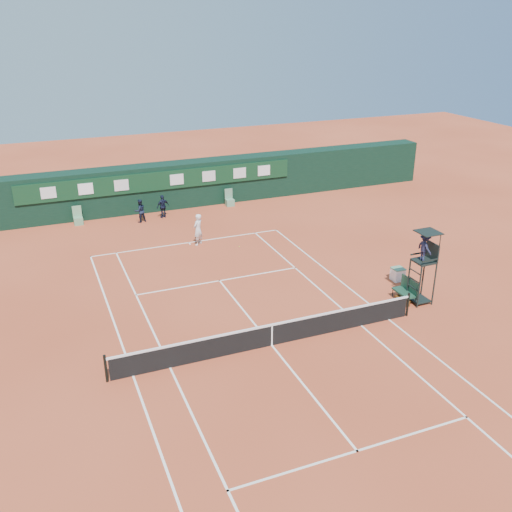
% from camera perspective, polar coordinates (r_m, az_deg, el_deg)
% --- Properties ---
extents(ground, '(90.00, 90.00, 0.00)m').
position_cam_1_polar(ground, '(22.83, 1.58, -8.92)').
color(ground, '#C24E2D').
rests_on(ground, ground).
extents(court_lines, '(11.05, 23.85, 0.01)m').
position_cam_1_polar(court_lines, '(22.82, 1.58, -8.91)').
color(court_lines, silver).
rests_on(court_lines, ground).
extents(tennis_net, '(12.90, 0.10, 1.10)m').
position_cam_1_polar(tennis_net, '(22.56, 1.59, -7.82)').
color(tennis_net, black).
rests_on(tennis_net, ground).
extents(back_wall, '(40.00, 1.65, 3.00)m').
position_cam_1_polar(back_wall, '(38.75, -9.65, 6.87)').
color(back_wall, black).
rests_on(back_wall, ground).
extents(linesman_chair_left, '(0.55, 0.50, 1.15)m').
position_cam_1_polar(linesman_chair_left, '(37.17, -17.36, 3.51)').
color(linesman_chair_left, '#5E9066').
rests_on(linesman_chair_left, ground).
extents(linesman_chair_right, '(0.55, 0.50, 1.15)m').
position_cam_1_polar(linesman_chair_right, '(39.10, -2.66, 5.50)').
color(linesman_chair_right, '#5E916C').
rests_on(linesman_chair_right, ground).
extents(umpire_chair, '(0.96, 0.95, 3.42)m').
position_cam_1_polar(umpire_chair, '(26.02, 16.52, 0.34)').
color(umpire_chair, black).
rests_on(umpire_chair, ground).
extents(player_bench, '(0.56, 1.20, 1.10)m').
position_cam_1_polar(player_bench, '(26.73, 14.83, -3.23)').
color(player_bench, '#173928').
rests_on(player_bench, ground).
extents(tennis_bag, '(0.36, 0.77, 0.28)m').
position_cam_1_polar(tennis_bag, '(26.65, 14.41, -4.36)').
color(tennis_bag, black).
rests_on(tennis_bag, ground).
extents(cooler, '(0.57, 0.57, 0.65)m').
position_cam_1_polar(cooler, '(28.82, 13.99, -1.76)').
color(cooler, white).
rests_on(cooler, ground).
extents(tennis_ball, '(0.06, 0.06, 0.06)m').
position_cam_1_polar(tennis_ball, '(32.08, -1.69, 0.96)').
color(tennis_ball, '#C1DD33').
rests_on(tennis_ball, ground).
extents(player, '(0.79, 0.75, 1.83)m').
position_cam_1_polar(player, '(32.24, -5.82, 2.65)').
color(player, white).
rests_on(player, ground).
extents(ball_kid_left, '(0.83, 0.71, 1.48)m').
position_cam_1_polar(ball_kid_left, '(36.49, -11.52, 4.45)').
color(ball_kid_left, black).
rests_on(ball_kid_left, ground).
extents(ball_kid_right, '(0.95, 0.62, 1.50)m').
position_cam_1_polar(ball_kid_right, '(37.04, -9.29, 4.92)').
color(ball_kid_right, black).
rests_on(ball_kid_right, ground).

